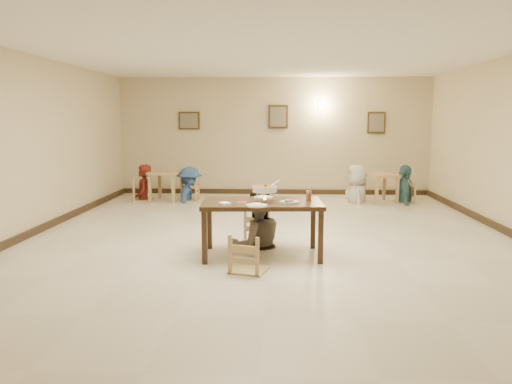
{
  "coord_description": "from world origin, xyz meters",
  "views": [
    {
      "loc": [
        0.13,
        -7.96,
        1.91
      ],
      "look_at": [
        -0.21,
        -0.49,
        0.83
      ],
      "focal_mm": 35.0,
      "sensor_mm": 36.0,
      "label": 1
    }
  ],
  "objects_px": {
    "bg_chair_lr": "(190,183)",
    "bg_diner_d": "(405,165)",
    "bg_table_right": "(381,180)",
    "main_diner": "(257,190)",
    "chair_near": "(249,236)",
    "bg_diner_a": "(143,165)",
    "chair_far": "(256,214)",
    "bg_diner_c": "(357,165)",
    "bg_chair_rl": "(357,184)",
    "bg_diner_b": "(189,167)",
    "curry_warmer": "(265,189)",
    "bg_chair_ll": "(143,179)",
    "bg_table_left": "(166,177)",
    "drink_glass": "(309,196)",
    "bg_chair_rr": "(405,183)",
    "main_table": "(262,207)"
  },
  "relations": [
    {
      "from": "bg_chair_rl",
      "to": "bg_diner_a",
      "type": "distance_m",
      "value": 5.11
    },
    {
      "from": "bg_table_right",
      "to": "bg_chair_ll",
      "type": "distance_m",
      "value": 5.64
    },
    {
      "from": "main_table",
      "to": "chair_far",
      "type": "distance_m",
      "value": 0.73
    },
    {
      "from": "main_diner",
      "to": "bg_chair_rl",
      "type": "xyz_separation_m",
      "value": [
        2.16,
        4.27,
        -0.43
      ]
    },
    {
      "from": "bg_table_right",
      "to": "bg_diner_a",
      "type": "bearing_deg",
      "value": 179.58
    },
    {
      "from": "bg_chair_rr",
      "to": "bg_diner_b",
      "type": "bearing_deg",
      "value": -88.96
    },
    {
      "from": "chair_near",
      "to": "bg_chair_ll",
      "type": "bearing_deg",
      "value": -46.55
    },
    {
      "from": "chair_near",
      "to": "bg_diner_a",
      "type": "height_order",
      "value": "bg_diner_a"
    },
    {
      "from": "bg_diner_a",
      "to": "bg_chair_rl",
      "type": "bearing_deg",
      "value": 75.66
    },
    {
      "from": "main_table",
      "to": "bg_diner_a",
      "type": "bearing_deg",
      "value": 118.7
    },
    {
      "from": "chair_far",
      "to": "bg_chair_ll",
      "type": "relative_size",
      "value": 0.92
    },
    {
      "from": "curry_warmer",
      "to": "bg_diner_c",
      "type": "relative_size",
      "value": 0.22
    },
    {
      "from": "curry_warmer",
      "to": "bg_chair_rl",
      "type": "distance_m",
      "value": 5.3
    },
    {
      "from": "bg_chair_ll",
      "to": "bg_chair_lr",
      "type": "relative_size",
      "value": 1.18
    },
    {
      "from": "bg_chair_rl",
      "to": "bg_diner_d",
      "type": "relative_size",
      "value": 0.49
    },
    {
      "from": "bg_table_right",
      "to": "bg_diner_b",
      "type": "bearing_deg",
      "value": 179.92
    },
    {
      "from": "main_table",
      "to": "bg_diner_d",
      "type": "relative_size",
      "value": 0.97
    },
    {
      "from": "chair_near",
      "to": "bg_diner_c",
      "type": "height_order",
      "value": "bg_diner_c"
    },
    {
      "from": "main_diner",
      "to": "bg_diner_d",
      "type": "height_order",
      "value": "bg_diner_d"
    },
    {
      "from": "curry_warmer",
      "to": "drink_glass",
      "type": "relative_size",
      "value": 2.58
    },
    {
      "from": "bg_diner_a",
      "to": "bg_diner_c",
      "type": "height_order",
      "value": "bg_diner_c"
    },
    {
      "from": "main_table",
      "to": "bg_table_right",
      "type": "distance_m",
      "value": 5.46
    },
    {
      "from": "curry_warmer",
      "to": "bg_chair_ll",
      "type": "distance_m",
      "value": 5.78
    },
    {
      "from": "drink_glass",
      "to": "bg_diner_c",
      "type": "height_order",
      "value": "bg_diner_c"
    },
    {
      "from": "drink_glass",
      "to": "chair_far",
      "type": "bearing_deg",
      "value": 141.39
    },
    {
      "from": "drink_glass",
      "to": "bg_table_right",
      "type": "bearing_deg",
      "value": 67.49
    },
    {
      "from": "bg_table_right",
      "to": "bg_diner_b",
      "type": "height_order",
      "value": "bg_diner_b"
    },
    {
      "from": "main_diner",
      "to": "bg_chair_rl",
      "type": "height_order",
      "value": "main_diner"
    },
    {
      "from": "bg_table_left",
      "to": "bg_table_right",
      "type": "height_order",
      "value": "bg_table_left"
    },
    {
      "from": "main_diner",
      "to": "curry_warmer",
      "type": "height_order",
      "value": "main_diner"
    },
    {
      "from": "chair_far",
      "to": "bg_diner_c",
      "type": "height_order",
      "value": "bg_diner_c"
    },
    {
      "from": "drink_glass",
      "to": "bg_diner_d",
      "type": "distance_m",
      "value": 5.33
    },
    {
      "from": "main_table",
      "to": "bg_diner_b",
      "type": "relative_size",
      "value": 1.05
    },
    {
      "from": "main_diner",
      "to": "bg_table_left",
      "type": "distance_m",
      "value": 4.87
    },
    {
      "from": "drink_glass",
      "to": "bg_chair_rl",
      "type": "xyz_separation_m",
      "value": [
        1.41,
        4.76,
        -0.42
      ]
    },
    {
      "from": "main_table",
      "to": "bg_table_right",
      "type": "relative_size",
      "value": 1.99
    },
    {
      "from": "bg_table_right",
      "to": "bg_chair_lr",
      "type": "distance_m",
      "value": 4.51
    },
    {
      "from": "bg_chair_lr",
      "to": "bg_diner_d",
      "type": "xyz_separation_m",
      "value": [
        5.06,
        -0.03,
        0.45
      ]
    },
    {
      "from": "bg_chair_rl",
      "to": "chair_far",
      "type": "bearing_deg",
      "value": 156.38
    },
    {
      "from": "chair_near",
      "to": "bg_chair_ll",
      "type": "distance_m",
      "value": 6.27
    },
    {
      "from": "bg_diner_d",
      "to": "main_diner",
      "type": "bearing_deg",
      "value": 148.36
    },
    {
      "from": "bg_chair_lr",
      "to": "bg_chair_rr",
      "type": "relative_size",
      "value": 0.94
    },
    {
      "from": "drink_glass",
      "to": "bg_diner_b",
      "type": "distance_m",
      "value": 5.37
    },
    {
      "from": "chair_near",
      "to": "bg_diner_b",
      "type": "bearing_deg",
      "value": -56.32
    },
    {
      "from": "chair_near",
      "to": "bg_diner_d",
      "type": "xyz_separation_m",
      "value": [
        3.3,
        5.51,
        0.42
      ]
    },
    {
      "from": "bg_chair_rl",
      "to": "bg_diner_c",
      "type": "distance_m",
      "value": 0.44
    },
    {
      "from": "curry_warmer",
      "to": "bg_chair_rl",
      "type": "relative_size",
      "value": 0.44
    },
    {
      "from": "bg_chair_lr",
      "to": "bg_diner_d",
      "type": "height_order",
      "value": "bg_diner_d"
    },
    {
      "from": "bg_diner_a",
      "to": "bg_diner_d",
      "type": "relative_size",
      "value": 0.97
    },
    {
      "from": "chair_far",
      "to": "bg_diner_b",
      "type": "relative_size",
      "value": 0.58
    }
  ]
}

